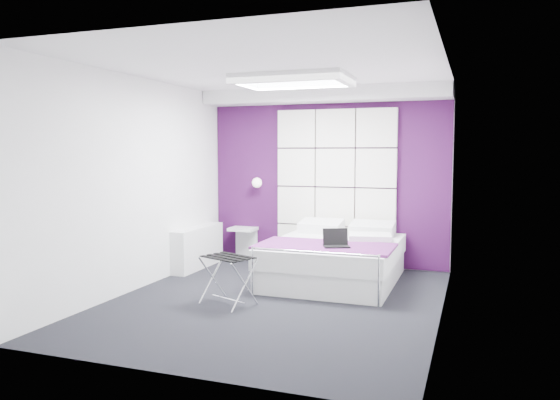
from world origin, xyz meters
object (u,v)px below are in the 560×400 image
object	(u,v)px
radiator	(198,247)
nightstand	(243,229)
bed	(335,259)
laptop	(337,242)
luggage_rack	(228,280)
wall_lamp	(258,182)

from	to	relation	value
radiator	nightstand	bearing A→B (deg)	60.89
bed	laptop	world-z (taller)	laptop
radiator	luggage_rack	size ratio (longest dim) A/B	2.20
luggage_rack	laptop	bearing A→B (deg)	63.47
nightstand	luggage_rack	size ratio (longest dim) A/B	0.74
wall_lamp	nightstand	distance (m)	0.77
radiator	bed	size ratio (longest dim) A/B	0.60
luggage_rack	laptop	world-z (taller)	laptop
luggage_rack	bed	bearing A→B (deg)	81.76
laptop	luggage_rack	bearing A→B (deg)	-162.28
radiator	luggage_rack	xyz separation A→B (m)	(1.24, -1.60, -0.03)
bed	radiator	bearing A→B (deg)	175.81
wall_lamp	luggage_rack	size ratio (longest dim) A/B	0.28
radiator	bed	bearing A→B (deg)	-4.19
nightstand	wall_lamp	bearing A→B (deg)	9.50
radiator	laptop	world-z (taller)	laptop
bed	laptop	bearing A→B (deg)	-73.12
laptop	nightstand	bearing A→B (deg)	118.71
wall_lamp	laptop	xyz separation A→B (m)	(1.61, -1.47, -0.61)
bed	luggage_rack	world-z (taller)	bed
radiator	nightstand	xyz separation A→B (m)	(0.40, 0.72, 0.19)
nightstand	luggage_rack	world-z (taller)	luggage_rack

